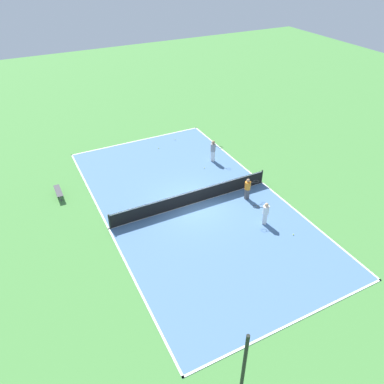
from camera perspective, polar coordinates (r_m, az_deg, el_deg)
The scene contains 12 objects.
ground_plane at distance 23.06m, azimuth 0.00°, elevation -1.84°, with size 80.00×80.00×0.00m, color #47843D.
court_surface at distance 23.05m, azimuth 0.00°, elevation -1.82°, with size 10.64×19.29×0.02m.
tennis_net at distance 22.75m, azimuth 0.00°, elevation -0.78°, with size 10.44×0.10×0.99m.
bench at distance 24.96m, azimuth -19.69°, elevation 0.09°, with size 0.36×1.44×0.45m.
player_baseline_gray at distance 27.06m, azimuth 3.24°, elevation 6.47°, with size 0.81×0.95×1.63m.
player_near_white at distance 21.43m, azimuth 11.13°, elevation -3.04°, with size 0.92×0.86×1.44m.
player_center_orange at distance 23.27m, azimuth 8.48°, elevation 0.66°, with size 0.94×0.37×1.46m.
tennis_ball_right_alley at distance 26.56m, azimuth 1.88°, elevation 3.70°, with size 0.07×0.07×0.07m, color #CCE033.
tennis_ball_far_baseline at distance 30.47m, azimuth -2.61°, elevation 8.00°, with size 0.07×0.07×0.07m, color #CCE033.
tennis_ball_left_sideline at distance 29.24m, azimuth -5.10°, elevation 6.67°, with size 0.07×0.07×0.07m, color #CCE033.
tennis_ball_near_net at distance 21.49m, azimuth 15.19°, elevation -6.28°, with size 0.07×0.07×0.07m, color #CCE033.
fence_post_back_right at distance 13.41m, azimuth 7.73°, elevation -25.93°, with size 0.12×0.12×4.20m.
Camera 1 is at (8.41, 16.51, 13.72)m, focal length 35.00 mm.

